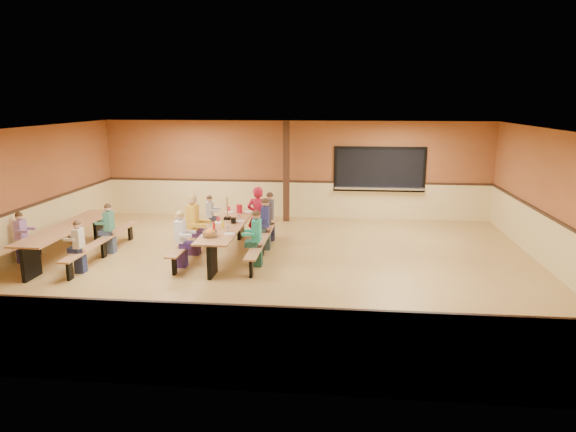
# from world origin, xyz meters

# --- Properties ---
(ground) EXTENTS (12.00, 12.00, 0.00)m
(ground) POSITION_xyz_m (0.00, 0.00, 0.00)
(ground) COLOR olive
(ground) RESTS_ON ground
(room_envelope) EXTENTS (12.04, 10.04, 3.02)m
(room_envelope) POSITION_xyz_m (0.00, 0.00, 0.69)
(room_envelope) COLOR brown
(room_envelope) RESTS_ON ground
(kitchen_pass_through) EXTENTS (2.78, 0.28, 1.38)m
(kitchen_pass_through) POSITION_xyz_m (2.60, 4.96, 1.49)
(kitchen_pass_through) COLOR black
(kitchen_pass_through) RESTS_ON ground
(structural_post) EXTENTS (0.18, 0.18, 3.00)m
(structural_post) POSITION_xyz_m (-0.20, 4.40, 1.50)
(structural_post) COLOR #311A10
(structural_post) RESTS_ON ground
(cafeteria_table_main) EXTENTS (1.91, 3.70, 0.74)m
(cafeteria_table_main) POSITION_xyz_m (-1.21, 0.81, 0.53)
(cafeteria_table_main) COLOR #A36B40
(cafeteria_table_main) RESTS_ON ground
(cafeteria_table_second) EXTENTS (1.91, 3.70, 0.74)m
(cafeteria_table_second) POSITION_xyz_m (-4.89, 0.26, 0.53)
(cafeteria_table_second) COLOR #A36B40
(cafeteria_table_second) RESTS_ON ground
(seated_child_white_left) EXTENTS (0.39, 0.32, 1.25)m
(seated_child_white_left) POSITION_xyz_m (-2.04, -0.24, 0.62)
(seated_child_white_left) COLOR white
(seated_child_white_left) RESTS_ON ground
(seated_adult_yellow) EXTENTS (0.48, 0.40, 1.44)m
(seated_adult_yellow) POSITION_xyz_m (-2.04, 0.72, 0.72)
(seated_adult_yellow) COLOR gold
(seated_adult_yellow) RESTS_ON ground
(seated_child_grey_left) EXTENTS (0.32, 0.27, 1.12)m
(seated_child_grey_left) POSITION_xyz_m (-2.04, 2.32, 0.56)
(seated_child_grey_left) COLOR #B4B4B4
(seated_child_grey_left) RESTS_ON ground
(seated_child_teal_right) EXTENTS (0.39, 0.32, 1.24)m
(seated_child_teal_right) POSITION_xyz_m (-0.39, -0.01, 0.62)
(seated_child_teal_right) COLOR teal
(seated_child_teal_right) RESTS_ON ground
(seated_child_navy_right) EXTENTS (0.40, 0.32, 1.26)m
(seated_child_navy_right) POSITION_xyz_m (-0.39, 1.31, 0.63)
(seated_child_navy_right) COLOR navy
(seated_child_navy_right) RESTS_ON ground
(seated_child_char_right) EXTENTS (0.39, 0.32, 1.26)m
(seated_child_char_right) POSITION_xyz_m (-0.39, 2.15, 0.63)
(seated_child_char_right) COLOR #4A4D54
(seated_child_char_right) RESTS_ON ground
(seated_child_purple_sec) EXTENTS (0.34, 0.28, 1.15)m
(seated_child_purple_sec) POSITION_xyz_m (-5.72, -0.29, 0.58)
(seated_child_purple_sec) COLOR #946397
(seated_child_purple_sec) RESTS_ON ground
(seated_child_green_sec) EXTENTS (0.36, 0.30, 1.19)m
(seated_child_green_sec) POSITION_xyz_m (-4.07, 0.63, 0.60)
(seated_child_green_sec) COLOR #38795F
(seated_child_green_sec) RESTS_ON ground
(seated_child_tan_sec) EXTENTS (0.33, 0.27, 1.13)m
(seated_child_tan_sec) POSITION_xyz_m (-4.07, -0.84, 0.57)
(seated_child_tan_sec) COLOR #B9AB92
(seated_child_tan_sec) RESTS_ON ground
(standing_woman) EXTENTS (0.56, 0.37, 1.51)m
(standing_woman) POSITION_xyz_m (-0.63, 1.67, 0.76)
(standing_woman) COLOR #B4142C
(standing_woman) RESTS_ON ground
(punch_pitcher) EXTENTS (0.16, 0.16, 0.22)m
(punch_pitcher) POSITION_xyz_m (-1.18, 2.06, 0.85)
(punch_pitcher) COLOR red
(punch_pitcher) RESTS_ON cafeteria_table_main
(chip_bowl) EXTENTS (0.32, 0.32, 0.15)m
(chip_bowl) POSITION_xyz_m (-1.35, -0.35, 0.81)
(chip_bowl) COLOR orange
(chip_bowl) RESTS_ON cafeteria_table_main
(napkin_dispenser) EXTENTS (0.10, 0.14, 0.13)m
(napkin_dispenser) POSITION_xyz_m (-1.10, 0.92, 0.80)
(napkin_dispenser) COLOR black
(napkin_dispenser) RESTS_ON cafeteria_table_main
(condiment_mustard) EXTENTS (0.06, 0.06, 0.17)m
(condiment_mustard) POSITION_xyz_m (-1.25, 0.44, 0.82)
(condiment_mustard) COLOR yellow
(condiment_mustard) RESTS_ON cafeteria_table_main
(condiment_ketchup) EXTENTS (0.06, 0.06, 0.17)m
(condiment_ketchup) POSITION_xyz_m (-1.40, 0.24, 0.82)
(condiment_ketchup) COLOR #B2140F
(condiment_ketchup) RESTS_ON cafeteria_table_main
(table_paddle) EXTENTS (0.16, 0.16, 0.56)m
(table_paddle) POSITION_xyz_m (-1.33, 1.30, 0.88)
(table_paddle) COLOR black
(table_paddle) RESTS_ON cafeteria_table_main
(place_settings) EXTENTS (0.65, 3.30, 0.11)m
(place_settings) POSITION_xyz_m (-1.21, 0.81, 0.80)
(place_settings) COLOR beige
(place_settings) RESTS_ON cafeteria_table_main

